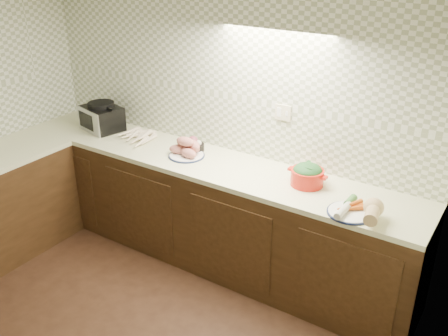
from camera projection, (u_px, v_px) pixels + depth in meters
The scene contains 8 objects.
room at pixel (32, 131), 2.56m from camera, with size 3.60×3.60×2.60m.
counter at pixel (73, 228), 3.92m from camera, with size 3.60×3.60×0.90m.
toaster_oven at pixel (102, 117), 4.58m from camera, with size 0.42×0.36×0.26m.
parsnip_pile at pixel (134, 138), 4.37m from camera, with size 0.32×0.37×0.06m.
sweet_potato_plate at pixel (187, 149), 4.05m from camera, with size 0.30×0.30×0.17m.
onion_bowl at pixel (194, 145), 4.17m from camera, with size 0.16×0.16×0.12m.
dutch_oven at pixel (307, 175), 3.58m from camera, with size 0.30×0.25×0.17m.
veg_plate at pixel (362, 209), 3.20m from camera, with size 0.36×0.32×0.14m.
Camera 1 is at (2.14, -1.47, 2.55)m, focal length 40.00 mm.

